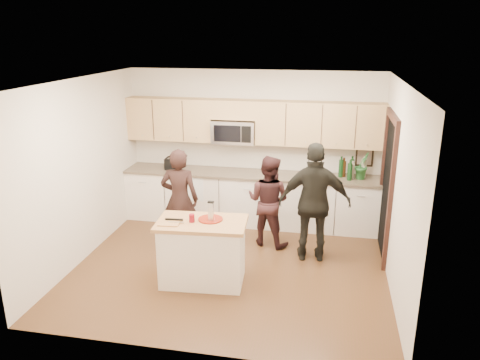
% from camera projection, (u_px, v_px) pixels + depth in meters
% --- Properties ---
extents(floor, '(4.50, 4.50, 0.00)m').
position_uv_depth(floor, '(231.00, 266.00, 6.95)').
color(floor, '#51301C').
rests_on(floor, ground).
extents(room_shell, '(4.52, 4.02, 2.71)m').
position_uv_depth(room_shell, '(230.00, 153.00, 6.42)').
color(room_shell, beige).
rests_on(room_shell, ground).
extents(back_cabinetry, '(4.50, 0.66, 0.94)m').
position_uv_depth(back_cabinetry, '(250.00, 198.00, 8.39)').
color(back_cabinetry, white).
rests_on(back_cabinetry, ground).
extents(upper_cabinetry, '(4.50, 0.33, 0.75)m').
position_uv_depth(upper_cabinetry, '(254.00, 121.00, 8.10)').
color(upper_cabinetry, tan).
rests_on(upper_cabinetry, ground).
extents(microwave, '(0.76, 0.41, 0.40)m').
position_uv_depth(microwave, '(234.00, 132.00, 8.18)').
color(microwave, silver).
rests_on(microwave, ground).
extents(doorway, '(0.06, 1.25, 2.20)m').
position_uv_depth(doorway, '(387.00, 182.00, 7.04)').
color(doorway, black).
rests_on(doorway, ground).
extents(framed_picture, '(0.30, 0.03, 0.38)m').
position_uv_depth(framed_picture, '(364.00, 155.00, 8.06)').
color(framed_picture, black).
rests_on(framed_picture, ground).
extents(dish_towel, '(0.34, 0.60, 0.48)m').
position_uv_depth(dish_towel, '(196.00, 181.00, 8.28)').
color(dish_towel, white).
rests_on(dish_towel, ground).
extents(island, '(1.25, 0.79, 0.90)m').
position_uv_depth(island, '(202.00, 252.00, 6.39)').
color(island, white).
rests_on(island, ground).
extents(red_plate, '(0.33, 0.33, 0.02)m').
position_uv_depth(red_plate, '(210.00, 219.00, 6.31)').
color(red_plate, maroon).
rests_on(red_plate, island).
extents(box_grater, '(0.08, 0.05, 0.27)m').
position_uv_depth(box_grater, '(211.00, 211.00, 6.21)').
color(box_grater, silver).
rests_on(box_grater, red_plate).
extents(drink_glass, '(0.07, 0.07, 0.11)m').
position_uv_depth(drink_glass, '(192.00, 218.00, 6.22)').
color(drink_glass, maroon).
rests_on(drink_glass, island).
extents(cutting_board, '(0.29, 0.22, 0.02)m').
position_uv_depth(cutting_board, '(169.00, 223.00, 6.17)').
color(cutting_board, '#B08149').
rests_on(cutting_board, island).
extents(tongs, '(0.25, 0.05, 0.02)m').
position_uv_depth(tongs, '(174.00, 219.00, 6.25)').
color(tongs, black).
rests_on(tongs, cutting_board).
extents(knife, '(0.21, 0.04, 0.01)m').
position_uv_depth(knife, '(176.00, 222.00, 6.19)').
color(knife, silver).
rests_on(knife, cutting_board).
extents(toaster, '(0.28, 0.23, 0.21)m').
position_uv_depth(toaster, '(173.00, 163.00, 8.45)').
color(toaster, black).
rests_on(toaster, back_cabinetry).
extents(bottle_cluster, '(0.46, 0.27, 0.38)m').
position_uv_depth(bottle_cluster, '(351.00, 168.00, 7.92)').
color(bottle_cluster, black).
rests_on(bottle_cluster, back_cabinetry).
extents(orchid, '(0.32, 0.33, 0.47)m').
position_uv_depth(orchid, '(362.00, 165.00, 7.86)').
color(orchid, '#29662C').
rests_on(orchid, back_cabinetry).
extents(woman_left, '(0.62, 0.43, 1.63)m').
position_uv_depth(woman_left, '(180.00, 199.00, 7.32)').
color(woman_left, black).
rests_on(woman_left, ground).
extents(woman_center, '(0.85, 0.75, 1.48)m').
position_uv_depth(woman_center, '(268.00, 201.00, 7.46)').
color(woman_center, black).
rests_on(woman_center, ground).
extents(woman_right, '(1.10, 0.54, 1.82)m').
position_uv_depth(woman_right, '(315.00, 203.00, 6.91)').
color(woman_right, black).
rests_on(woman_right, ground).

